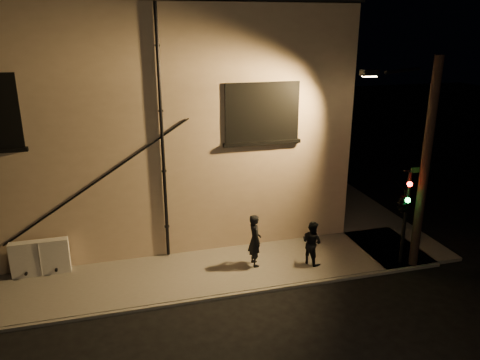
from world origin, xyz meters
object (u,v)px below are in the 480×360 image
object	(u,v)px
pedestrian_a	(255,240)
streetlamp_pole	(422,161)
utility_cabinet	(40,258)
traffic_signal	(404,202)
pedestrian_b	(312,242)

from	to	relation	value
pedestrian_a	streetlamp_pole	world-z (taller)	streetlamp_pole
pedestrian_a	streetlamp_pole	distance (m)	5.89
utility_cabinet	pedestrian_a	distance (m)	6.93
traffic_signal	utility_cabinet	bearing A→B (deg)	167.58
utility_cabinet	pedestrian_a	xyz separation A→B (m)	(6.81, -1.22, 0.31)
pedestrian_a	traffic_signal	world-z (taller)	traffic_signal
utility_cabinet	pedestrian_b	world-z (taller)	pedestrian_b
pedestrian_a	traffic_signal	size ratio (longest dim) A/B	0.53
pedestrian_a	traffic_signal	distance (m)	4.97
pedestrian_b	streetlamp_pole	world-z (taller)	streetlamp_pole
pedestrian_b	streetlamp_pole	distance (m)	4.37
pedestrian_b	utility_cabinet	bearing A→B (deg)	51.28
pedestrian_a	utility_cabinet	bearing A→B (deg)	78.92
utility_cabinet	pedestrian_b	xyz separation A→B (m)	(8.69, -1.62, 0.17)
pedestrian_b	traffic_signal	world-z (taller)	traffic_signal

